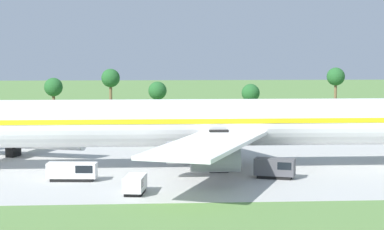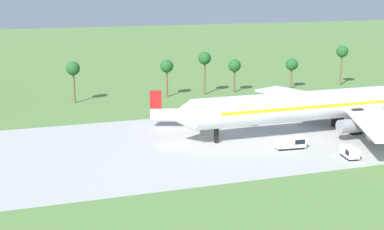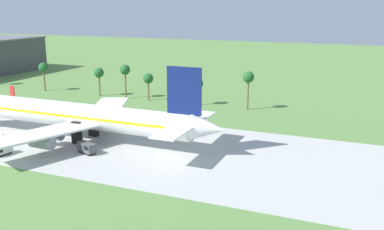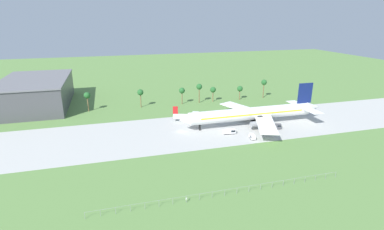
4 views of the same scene
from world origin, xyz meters
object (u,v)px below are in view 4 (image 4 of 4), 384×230
object	(u,v)px
no_stopping_sign	(186,200)
terminal_building	(36,93)
baggage_tug	(276,126)
jet_airliner	(254,113)
fuel_truck	(252,137)
catering_van	(230,131)
regional_aircraft	(195,117)

from	to	relation	value
no_stopping_sign	terminal_building	size ratio (longest dim) A/B	0.03
baggage_tug	terminal_building	xyz separation A→B (m)	(-117.91, 73.47, 7.00)
jet_airliner	fuel_truck	world-z (taller)	jet_airliner
fuel_truck	no_stopping_sign	xyz separation A→B (m)	(-40.19, -38.07, -0.04)
catering_van	fuel_truck	bearing A→B (deg)	-48.78
catering_van	no_stopping_sign	distance (m)	56.87
jet_airliner	baggage_tug	size ratio (longest dim) A/B	14.59
terminal_building	jet_airliner	bearing A→B (deg)	-30.65
fuel_truck	no_stopping_sign	bearing A→B (deg)	-136.55
catering_van	baggage_tug	bearing A→B (deg)	-0.11
baggage_tug	no_stopping_sign	xyz separation A→B (m)	(-57.03, -46.34, -0.25)
regional_aircraft	baggage_tug	size ratio (longest dim) A/B	4.22
jet_airliner	catering_van	world-z (taller)	jet_airliner
jet_airliner	fuel_truck	xyz separation A→B (m)	(-8.97, -16.52, -4.86)
no_stopping_sign	terminal_building	bearing A→B (deg)	116.94
baggage_tug	catering_van	size ratio (longest dim) A/B	0.87
jet_airliner	catering_van	distance (m)	18.82
fuel_truck	no_stopping_sign	distance (m)	55.36
no_stopping_sign	fuel_truck	bearing A→B (deg)	43.45
baggage_tug	catering_van	world-z (taller)	baggage_tug
baggage_tug	terminal_building	bearing A→B (deg)	148.07
no_stopping_sign	jet_airliner	bearing A→B (deg)	48.00
baggage_tug	fuel_truck	xyz separation A→B (m)	(-16.84, -8.26, -0.21)
no_stopping_sign	terminal_building	world-z (taller)	terminal_building
baggage_tug	no_stopping_sign	world-z (taller)	baggage_tug
jet_airliner	catering_van	bearing A→B (deg)	-153.19
jet_airliner	terminal_building	xyz separation A→B (m)	(-110.04, 65.21, 2.36)
regional_aircraft	baggage_tug	bearing A→B (deg)	-30.15
jet_airliner	fuel_truck	distance (m)	19.41
no_stopping_sign	terminal_building	xyz separation A→B (m)	(-60.88, 119.80, 7.26)
baggage_tug	terminal_building	distance (m)	139.10
fuel_truck	terminal_building	size ratio (longest dim) A/B	0.07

